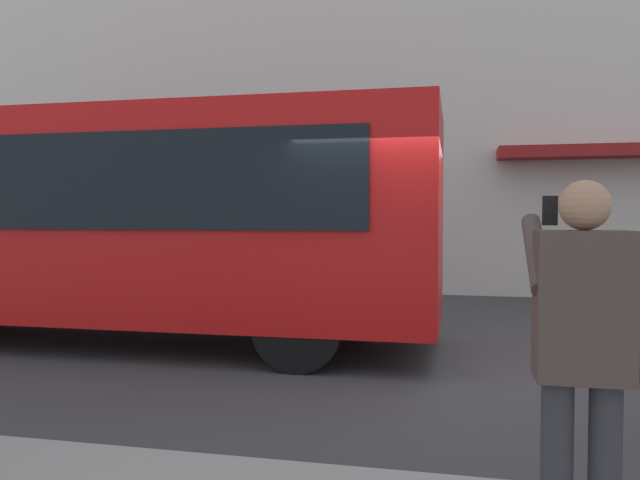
{
  "coord_description": "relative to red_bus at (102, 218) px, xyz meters",
  "views": [
    {
      "loc": [
        -0.44,
        7.21,
        1.69
      ],
      "look_at": [
        1.15,
        -0.07,
        1.41
      ],
      "focal_mm": 34.68,
      "sensor_mm": 36.0,
      "label": 1
    }
  ],
  "objects": [
    {
      "name": "pedestrian_photographer",
      "position": [
        -5.24,
        4.69,
        -0.54
      ],
      "size": [
        0.53,
        0.52,
        1.7
      ],
      "color": "#2D2D33",
      "rests_on": "sidewalk_curb"
    },
    {
      "name": "red_bus",
      "position": [
        0.0,
        0.0,
        0.0
      ],
      "size": [
        9.05,
        2.54,
        3.08
      ],
      "color": "red",
      "rests_on": "ground_plane"
    },
    {
      "name": "building_facade_far",
      "position": [
        -4.25,
        -6.45,
        4.3
      ],
      "size": [
        28.0,
        1.55,
        12.0
      ],
      "color": "beige",
      "rests_on": "ground_plane"
    },
    {
      "name": "ground_plane",
      "position": [
        -4.24,
        0.35,
        -1.68
      ],
      "size": [
        60.0,
        60.0,
        0.0
      ],
      "primitive_type": "plane",
      "color": "#38383A"
    }
  ]
}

